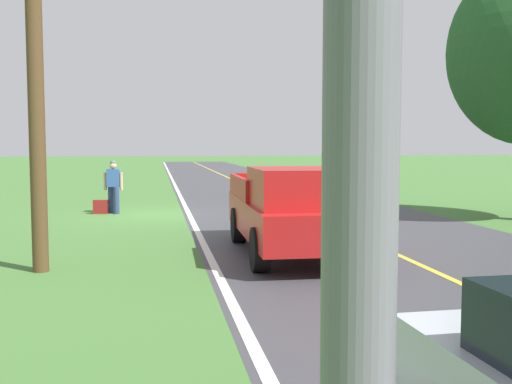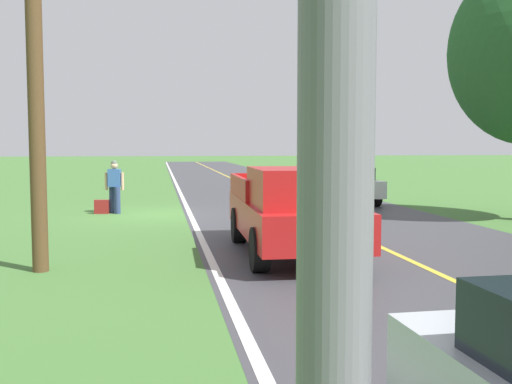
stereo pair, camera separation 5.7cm
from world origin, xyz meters
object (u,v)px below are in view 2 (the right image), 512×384
Objects in this scene: hitchhiker_walking at (115,184)px; sedan_near_oncoming at (342,184)px; pickup_truck_passing at (293,209)px; utility_pole_roadside at (34,18)px; suitcase_carried at (102,207)px.

hitchhiker_walking is 0.39× the size of sedan_near_oncoming.
sedan_near_oncoming is (-8.44, -2.13, -0.23)m from hitchhiker_walking.
hitchhiker_walking is at bearing -63.70° from pickup_truck_passing.
sedan_near_oncoming is (-4.32, -10.45, -0.21)m from pickup_truck_passing.
hitchhiker_walking is 0.20× the size of utility_pole_roadside.
pickup_truck_passing reaches higher than hitchhiker_walking.
pickup_truck_passing is (-4.11, 8.33, -0.01)m from hitchhiker_walking.
utility_pole_roadside is (9.11, 11.19, 3.69)m from sedan_near_oncoming.
utility_pole_roadside reaches higher than sedan_near_oncoming.
utility_pole_roadside is at bearing 85.77° from hitchhiker_walking.
hitchhiker_walking reaches higher than suitcase_carried.
pickup_truck_passing is 5.96m from utility_pole_roadside.
pickup_truck_passing is 0.61× the size of utility_pole_roadside.
sedan_near_oncoming is at bearing -112.47° from pickup_truck_passing.
pickup_truck_passing reaches higher than suitcase_carried.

